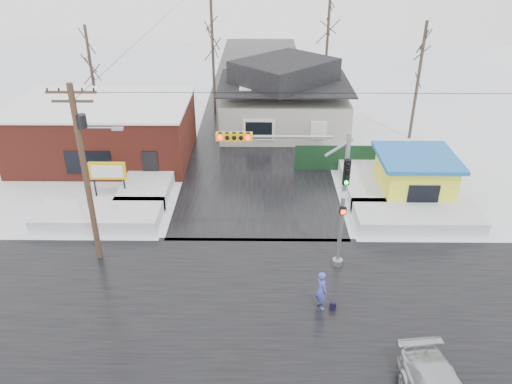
{
  "coord_description": "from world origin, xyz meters",
  "views": [
    {
      "loc": [
        0.17,
        -17.28,
        14.84
      ],
      "look_at": [
        -0.07,
        5.01,
        3.0
      ],
      "focal_mm": 35.0,
      "sensor_mm": 36.0,
      "label": 1
    }
  ],
  "objects_px": {
    "kiosk": "(414,177)",
    "pedestrian": "(322,290)",
    "utility_pole": "(86,166)",
    "traffic_signal": "(310,183)",
    "marquee_sign": "(108,172)"
  },
  "relations": [
    {
      "from": "utility_pole",
      "to": "kiosk",
      "type": "bearing_deg",
      "value": 20.44
    },
    {
      "from": "kiosk",
      "to": "traffic_signal",
      "type": "bearing_deg",
      "value": -135.16
    },
    {
      "from": "traffic_signal",
      "to": "marquee_sign",
      "type": "xyz_separation_m",
      "value": [
        -11.43,
        6.53,
        -2.62
      ]
    },
    {
      "from": "utility_pole",
      "to": "kiosk",
      "type": "distance_m",
      "value": 18.95
    },
    {
      "from": "traffic_signal",
      "to": "marquee_sign",
      "type": "relative_size",
      "value": 2.75
    },
    {
      "from": "pedestrian",
      "to": "utility_pole",
      "type": "bearing_deg",
      "value": 47.44
    },
    {
      "from": "kiosk",
      "to": "pedestrian",
      "type": "bearing_deg",
      "value": -123.26
    },
    {
      "from": "utility_pole",
      "to": "pedestrian",
      "type": "xyz_separation_m",
      "value": [
        10.76,
        -3.68,
        -4.18
      ]
    },
    {
      "from": "marquee_sign",
      "to": "pedestrian",
      "type": "relative_size",
      "value": 1.36
    },
    {
      "from": "traffic_signal",
      "to": "marquee_sign",
      "type": "bearing_deg",
      "value": 150.28
    },
    {
      "from": "traffic_signal",
      "to": "pedestrian",
      "type": "xyz_separation_m",
      "value": [
        0.4,
        -3.14,
        -3.6
      ]
    },
    {
      "from": "traffic_signal",
      "to": "utility_pole",
      "type": "xyz_separation_m",
      "value": [
        -10.36,
        0.53,
        0.57
      ]
    },
    {
      "from": "marquee_sign",
      "to": "kiosk",
      "type": "xyz_separation_m",
      "value": [
        18.5,
        0.5,
        -0.46
      ]
    },
    {
      "from": "pedestrian",
      "to": "kiosk",
      "type": "bearing_deg",
      "value": -56.94
    },
    {
      "from": "utility_pole",
      "to": "pedestrian",
      "type": "bearing_deg",
      "value": -18.87
    }
  ]
}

